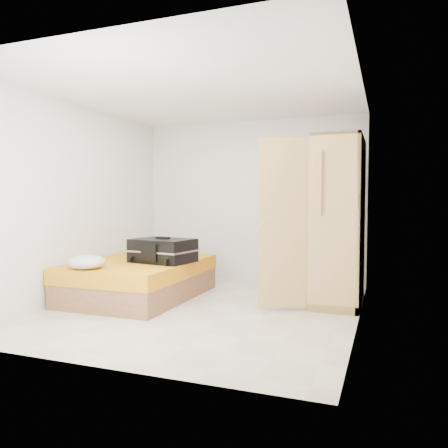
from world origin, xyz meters
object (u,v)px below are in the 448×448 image
at_px(wardrobe, 335,225).
at_px(round_cushion, 87,262).
at_px(bed, 140,279).
at_px(person, 290,240).
at_px(suitcase, 163,251).

xyz_separation_m(wardrobe, round_cushion, (-2.72, -1.40, -0.41)).
height_order(bed, wardrobe, wardrobe).
xyz_separation_m(wardrobe, person, (-0.59, 0.08, -0.20)).
bearing_deg(wardrobe, suitcase, -165.52).
distance_m(bed, person, 2.09).
distance_m(wardrobe, person, 0.63).
height_order(bed, person, person).
distance_m(wardrobe, round_cushion, 3.08).
xyz_separation_m(person, round_cushion, (-2.13, -1.48, -0.21)).
height_order(suitcase, round_cushion, suitcase).
bearing_deg(person, suitcase, 117.99).
bearing_deg(bed, person, 18.20).
height_order(bed, suitcase, suitcase).
distance_m(bed, wardrobe, 2.67).
bearing_deg(person, wardrobe, -91.63).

